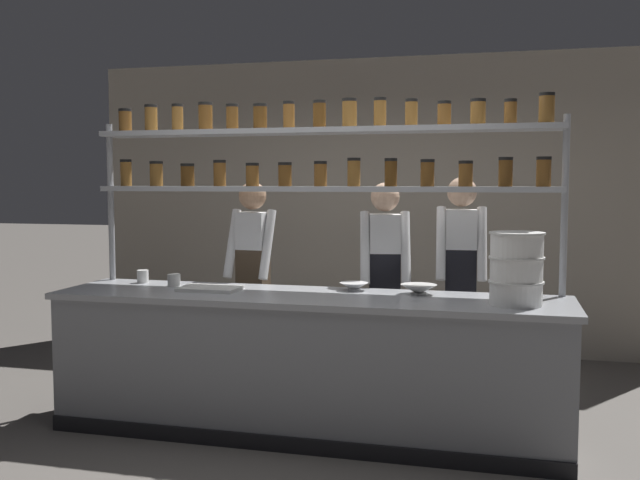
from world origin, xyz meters
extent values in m
plane|color=#5B5651|center=(0.00, 0.00, 0.00)|extent=(40.00, 40.00, 0.00)
cube|color=#9E9384|center=(0.00, 2.55, 1.42)|extent=(5.76, 0.12, 2.85)
cube|color=gray|center=(0.00, 0.00, 0.44)|extent=(3.30, 0.72, 0.88)
cube|color=#999BA0|center=(0.00, 0.00, 0.90)|extent=(3.36, 0.76, 0.04)
cube|color=black|center=(0.00, -0.36, 0.05)|extent=(3.30, 0.03, 0.10)
cylinder|color=#999BA0|center=(-1.60, 0.33, 1.04)|extent=(0.04, 0.04, 2.07)
cylinder|color=#999BA0|center=(1.60, 0.33, 1.04)|extent=(0.04, 0.04, 2.07)
cube|color=#999BA0|center=(0.00, 0.33, 1.60)|extent=(3.20, 0.28, 0.04)
cylinder|color=brown|center=(-1.47, 0.33, 1.71)|extent=(0.08, 0.08, 0.18)
cylinder|color=black|center=(-1.47, 0.33, 1.81)|extent=(0.08, 0.08, 0.02)
cylinder|color=brown|center=(-1.23, 0.33, 1.70)|extent=(0.09, 0.09, 0.16)
cylinder|color=black|center=(-1.23, 0.33, 1.79)|extent=(0.10, 0.10, 0.02)
cylinder|color=#513314|center=(-0.98, 0.33, 1.69)|extent=(0.10, 0.10, 0.14)
cylinder|color=black|center=(-0.98, 0.33, 1.77)|extent=(0.10, 0.10, 0.02)
cylinder|color=brown|center=(-0.73, 0.33, 1.70)|extent=(0.09, 0.09, 0.16)
cylinder|color=black|center=(-0.73, 0.33, 1.79)|extent=(0.09, 0.09, 0.02)
cylinder|color=brown|center=(-0.49, 0.33, 1.69)|extent=(0.09, 0.09, 0.14)
cylinder|color=black|center=(-0.49, 0.33, 1.77)|extent=(0.09, 0.09, 0.02)
cylinder|color=brown|center=(-0.25, 0.33, 1.69)|extent=(0.09, 0.09, 0.15)
cylinder|color=black|center=(-0.25, 0.33, 1.78)|extent=(0.10, 0.10, 0.02)
cylinder|color=brown|center=(0.01, 0.33, 1.70)|extent=(0.09, 0.09, 0.15)
cylinder|color=black|center=(0.01, 0.33, 1.78)|extent=(0.09, 0.09, 0.02)
cylinder|color=brown|center=(0.24, 0.33, 1.71)|extent=(0.09, 0.09, 0.17)
cylinder|color=black|center=(0.24, 0.33, 1.80)|extent=(0.09, 0.09, 0.02)
cylinder|color=#513314|center=(0.49, 0.33, 1.70)|extent=(0.08, 0.08, 0.17)
cylinder|color=black|center=(0.49, 0.33, 1.80)|extent=(0.09, 0.09, 0.02)
cylinder|color=brown|center=(0.74, 0.33, 1.70)|extent=(0.09, 0.09, 0.16)
cylinder|color=black|center=(0.74, 0.33, 1.79)|extent=(0.09, 0.09, 0.02)
cylinder|color=brown|center=(0.98, 0.33, 1.69)|extent=(0.09, 0.09, 0.15)
cylinder|color=black|center=(0.98, 0.33, 1.78)|extent=(0.09, 0.09, 0.02)
cylinder|color=brown|center=(1.23, 0.33, 1.70)|extent=(0.09, 0.09, 0.17)
cylinder|color=black|center=(1.23, 0.33, 1.80)|extent=(0.09, 0.09, 0.02)
cylinder|color=brown|center=(1.47, 0.33, 1.70)|extent=(0.09, 0.09, 0.17)
cylinder|color=black|center=(1.47, 0.33, 1.80)|extent=(0.09, 0.09, 0.02)
cube|color=#999BA0|center=(0.00, 0.33, 2.00)|extent=(3.20, 0.28, 0.04)
cylinder|color=brown|center=(-1.47, 0.33, 2.09)|extent=(0.09, 0.09, 0.15)
cylinder|color=black|center=(-1.47, 0.33, 2.17)|extent=(0.10, 0.10, 0.02)
cylinder|color=brown|center=(-1.26, 0.33, 2.10)|extent=(0.09, 0.09, 0.17)
cylinder|color=black|center=(-1.26, 0.33, 2.20)|extent=(0.09, 0.09, 0.02)
cylinder|color=brown|center=(-1.05, 0.33, 2.10)|extent=(0.08, 0.08, 0.17)
cylinder|color=black|center=(-1.05, 0.33, 2.20)|extent=(0.08, 0.08, 0.02)
cylinder|color=brown|center=(-0.84, 0.33, 2.10)|extent=(0.10, 0.10, 0.18)
cylinder|color=black|center=(-0.84, 0.33, 2.20)|extent=(0.10, 0.10, 0.02)
cylinder|color=brown|center=(-0.63, 0.33, 2.09)|extent=(0.09, 0.09, 0.16)
cylinder|color=black|center=(-0.63, 0.33, 2.18)|extent=(0.09, 0.09, 0.02)
cylinder|color=#513314|center=(-0.43, 0.33, 2.09)|extent=(0.10, 0.10, 0.16)
cylinder|color=black|center=(-0.43, 0.33, 2.18)|extent=(0.10, 0.10, 0.02)
cylinder|color=brown|center=(-0.22, 0.33, 2.10)|extent=(0.08, 0.08, 0.17)
cylinder|color=black|center=(-0.22, 0.33, 2.19)|extent=(0.08, 0.08, 0.02)
cylinder|color=#513314|center=(0.00, 0.33, 2.10)|extent=(0.09, 0.09, 0.17)
cylinder|color=black|center=(0.00, 0.33, 2.19)|extent=(0.09, 0.09, 0.02)
cylinder|color=brown|center=(0.21, 0.33, 2.10)|extent=(0.10, 0.10, 0.18)
cylinder|color=black|center=(0.21, 0.33, 2.20)|extent=(0.10, 0.10, 0.02)
cylinder|color=brown|center=(0.42, 0.33, 2.10)|extent=(0.08, 0.08, 0.17)
cylinder|color=black|center=(0.42, 0.33, 2.20)|extent=(0.09, 0.09, 0.02)
cylinder|color=brown|center=(0.63, 0.33, 2.09)|extent=(0.08, 0.08, 0.16)
cylinder|color=black|center=(0.63, 0.33, 2.18)|extent=(0.08, 0.08, 0.02)
cylinder|color=brown|center=(0.84, 0.33, 2.08)|extent=(0.09, 0.09, 0.14)
cylinder|color=black|center=(0.84, 0.33, 2.16)|extent=(0.09, 0.09, 0.02)
cylinder|color=brown|center=(1.05, 0.33, 2.09)|extent=(0.10, 0.10, 0.15)
cylinder|color=black|center=(1.05, 0.33, 2.17)|extent=(0.10, 0.10, 0.02)
cylinder|color=brown|center=(1.26, 0.33, 2.09)|extent=(0.08, 0.08, 0.14)
cylinder|color=black|center=(1.26, 0.33, 2.17)|extent=(0.08, 0.08, 0.02)
cylinder|color=brown|center=(1.48, 0.33, 2.10)|extent=(0.10, 0.10, 0.17)
cylinder|color=black|center=(1.48, 0.33, 2.20)|extent=(0.10, 0.10, 0.02)
cylinder|color=black|center=(-0.70, 0.69, 0.40)|extent=(0.11, 0.11, 0.79)
cylinder|color=black|center=(-0.54, 0.68, 0.40)|extent=(0.11, 0.11, 0.79)
cube|color=#473828|center=(-0.62, 0.69, 0.97)|extent=(0.23, 0.19, 0.34)
cube|color=white|center=(-0.62, 0.69, 1.28)|extent=(0.23, 0.20, 0.28)
sphere|color=#A37A5B|center=(-0.62, 0.69, 1.54)|extent=(0.21, 0.21, 0.21)
cylinder|color=white|center=(-0.76, 0.64, 1.18)|extent=(0.09, 0.25, 0.52)
cylinder|color=white|center=(-0.48, 0.62, 1.18)|extent=(0.09, 0.25, 0.52)
cylinder|color=black|center=(0.32, 0.67, 0.40)|extent=(0.11, 0.11, 0.79)
cylinder|color=black|center=(0.48, 0.70, 0.40)|extent=(0.11, 0.11, 0.79)
cube|color=black|center=(0.40, 0.68, 0.96)|extent=(0.25, 0.21, 0.34)
cube|color=white|center=(0.40, 0.68, 1.28)|extent=(0.25, 0.22, 0.28)
sphere|color=tan|center=(0.40, 0.68, 1.54)|extent=(0.21, 0.21, 0.21)
cylinder|color=white|center=(0.27, 0.60, 1.18)|extent=(0.12, 0.25, 0.52)
cylinder|color=white|center=(0.55, 0.66, 1.18)|extent=(0.12, 0.25, 0.52)
cylinder|color=black|center=(0.85, 0.83, 0.41)|extent=(0.11, 0.11, 0.81)
cylinder|color=black|center=(1.01, 0.84, 0.41)|extent=(0.11, 0.11, 0.81)
cube|color=black|center=(0.93, 0.84, 0.99)|extent=(0.23, 0.19, 0.35)
cube|color=white|center=(0.93, 0.84, 1.31)|extent=(0.23, 0.20, 0.29)
sphere|color=tan|center=(0.93, 0.84, 1.58)|extent=(0.21, 0.21, 0.21)
cylinder|color=white|center=(0.80, 0.77, 1.21)|extent=(0.09, 0.25, 0.53)
cylinder|color=white|center=(1.08, 0.79, 1.21)|extent=(0.09, 0.25, 0.53)
cylinder|color=white|center=(1.31, -0.07, 0.99)|extent=(0.31, 0.31, 0.13)
cylinder|color=silver|center=(1.31, -0.07, 1.06)|extent=(0.32, 0.32, 0.01)
cylinder|color=white|center=(1.31, -0.07, 1.13)|extent=(0.31, 0.31, 0.13)
cylinder|color=silver|center=(1.31, -0.07, 1.20)|extent=(0.32, 0.32, 0.01)
cylinder|color=white|center=(1.31, -0.07, 1.28)|extent=(0.31, 0.31, 0.13)
cylinder|color=silver|center=(1.31, -0.07, 1.35)|extent=(0.32, 0.32, 0.01)
cube|color=silver|center=(-0.68, 0.01, 0.93)|extent=(0.40, 0.26, 0.02)
cylinder|color=white|center=(0.26, 0.25, 0.93)|extent=(0.09, 0.09, 0.01)
cone|color=white|center=(0.26, 0.25, 0.95)|extent=(0.19, 0.19, 0.05)
cylinder|color=silver|center=(0.70, 0.19, 0.93)|extent=(0.11, 0.11, 0.01)
cone|color=silver|center=(0.70, 0.19, 0.95)|extent=(0.24, 0.24, 0.07)
cylinder|color=silver|center=(-1.00, 0.12, 0.96)|extent=(0.09, 0.09, 0.09)
cylinder|color=silver|center=(-1.30, 0.23, 0.97)|extent=(0.08, 0.08, 0.09)
camera|label=1|loc=(1.21, -4.41, 1.65)|focal=40.00mm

